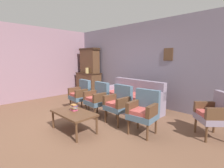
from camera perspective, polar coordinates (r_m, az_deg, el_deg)
name	(u,v)px	position (r m, az deg, el deg)	size (l,w,h in m)	color
ground_plane	(77,125)	(4.03, -12.01, -13.66)	(7.68, 7.68, 0.00)	brown
wall_back_with_decor	(143,64)	(5.61, 10.68, 6.86)	(6.40, 0.09, 2.70)	gray
wall_left_side	(25,64)	(6.68, -27.98, 6.27)	(0.06, 5.20, 2.70)	gray
side_cabinet	(88,83)	(7.15, -8.17, 0.19)	(1.16, 0.55, 0.93)	brown
cabinet_upper_hutch	(89,60)	(7.12, -7.83, 8.12)	(0.99, 0.38, 1.03)	brown
vase_on_cabinet	(87,70)	(6.87, -8.70, 4.67)	(0.14, 0.14, 0.22)	tan
floral_couch	(131,100)	(4.89, 6.75, -5.45)	(1.90, 0.93, 0.90)	gray
armchair_near_cabinet	(81,93)	(4.99, -10.86, -3.22)	(0.57, 0.54, 0.90)	slate
armchair_row_middle	(97,98)	(4.41, -5.09, -4.70)	(0.55, 0.52, 0.90)	slate
armchair_by_doorway	(119,102)	(3.93, 2.37, -6.37)	(0.54, 0.51, 0.90)	slate
armchair_near_couch_end	(144,110)	(3.43, 11.01, -8.81)	(0.57, 0.54, 0.90)	slate
wingback_chair_by_fireplace	(215,113)	(3.76, 32.08, -8.45)	(0.71, 0.71, 0.90)	gray
coffee_table	(74,114)	(3.59, -13.18, -10.12)	(1.00, 0.56, 0.42)	brown
book_stack_on_table	(74,107)	(3.66, -13.14, -7.94)	(0.15, 0.11, 0.14)	#D8467C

